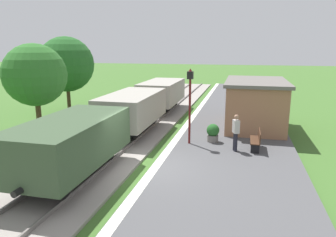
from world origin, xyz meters
The scene contains 15 objects.
ground_plane centered at (0.00, 0.00, 0.00)m, with size 160.00×160.00×0.00m, color #3D6628.
platform_slab centered at (3.20, 0.00, 0.12)m, with size 6.00×60.00×0.25m, color #4C4C4F.
platform_edge_stripe centered at (0.40, 0.00, 0.25)m, with size 0.36×60.00×0.01m, color silver.
track_ballast centered at (-2.40, 0.00, 0.06)m, with size 3.80×60.00×0.12m, color gray.
rail_near centered at (-1.68, 0.00, 0.19)m, with size 0.07×60.00×0.14m, color slate.
rail_far centered at (-3.12, 0.00, 0.19)m, with size 0.07×60.00×0.14m, color slate.
freight_train centered at (-2.40, 5.21, 1.40)m, with size 2.50×19.40×2.12m.
station_hut centered at (4.40, 7.87, 1.65)m, with size 3.50×5.80×2.78m.
bench_near_hut centered at (4.39, 3.31, 0.72)m, with size 0.42×1.50×0.91m.
bench_down_platform centered at (4.39, 12.30, 0.72)m, with size 0.42×1.50×0.91m.
person_waiting centered at (3.43, 2.85, 1.18)m, with size 0.35×0.44×1.71m.
potted_planter centered at (2.29, 4.05, 0.72)m, with size 0.64×0.64×0.92m.
lamp_post_near centered at (1.18, 3.49, 2.80)m, with size 0.28×0.28×3.70m.
tree_trackside_mid centered at (-7.01, 3.12, 3.49)m, with size 3.28×3.28×5.14m.
tree_trackside_far centered at (-9.54, 10.32, 3.64)m, with size 4.17×4.17×5.74m.
Camera 1 is at (3.64, -11.18, 4.94)m, focal length 33.26 mm.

